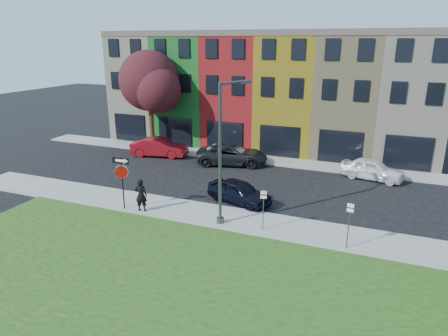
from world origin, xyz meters
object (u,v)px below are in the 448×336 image
at_px(stop_sign, 121,173).
at_px(street_lamp, 223,155).
at_px(sedan_near, 239,192).
at_px(man, 141,195).

bearing_deg(stop_sign, street_lamp, 0.41).
relative_size(stop_sign, sedan_near, 0.69).
height_order(sedan_near, street_lamp, street_lamp).
bearing_deg(man, sedan_near, -157.32).
distance_m(stop_sign, street_lamp, 6.32).
bearing_deg(sedan_near, man, 145.17).
distance_m(man, street_lamp, 5.73).
xyz_separation_m(sedan_near, street_lamp, (0.16, -3.11, 3.22)).
bearing_deg(man, street_lamp, 171.13).
distance_m(sedan_near, street_lamp, 4.48).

